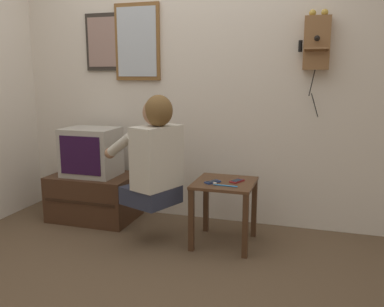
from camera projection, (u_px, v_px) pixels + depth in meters
name	position (u px, v px, depth m)	size (l,w,h in m)	color
ground_plane	(138.00, 266.00, 2.85)	(14.00, 14.00, 0.00)	brown
wall_back	(187.00, 80.00, 3.65)	(6.80, 0.05, 2.55)	beige
side_table	(224.00, 195.00, 3.17)	(0.46, 0.47, 0.51)	#51331E
person	(154.00, 154.00, 3.12)	(0.61, 0.55, 0.86)	#2D3347
tv_stand	(94.00, 197.00, 3.77)	(0.76, 0.52, 0.42)	#422819
television	(91.00, 152.00, 3.67)	(0.47, 0.37, 0.43)	#ADA89E
wall_phone_antique	(317.00, 42.00, 3.19)	(0.24, 0.19, 0.83)	brown
framed_picture	(104.00, 42.00, 3.78)	(0.36, 0.03, 0.52)	#2D2823
wall_mirror	(137.00, 42.00, 3.67)	(0.43, 0.03, 0.68)	brown
cell_phone_held	(213.00, 182.00, 3.11)	(0.12, 0.14, 0.01)	navy
cell_phone_spare	(237.00, 181.00, 3.14)	(0.11, 0.14, 0.01)	maroon
toothbrush	(224.00, 185.00, 3.02)	(0.19, 0.02, 0.02)	#338CD8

